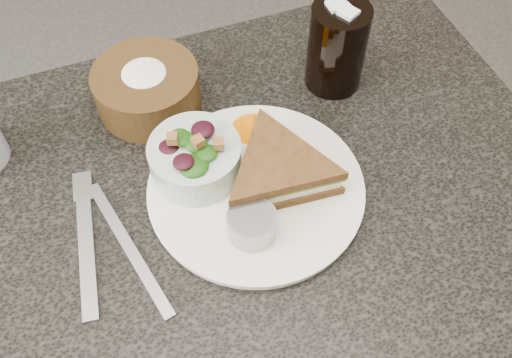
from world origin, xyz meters
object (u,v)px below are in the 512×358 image
object	(u,v)px
dining_table	(225,323)
dressing_ramekin	(252,224)
sandwich	(278,170)
dinner_plate	(256,189)
cola_glass	(337,44)
bread_basket	(146,83)
salad_bowl	(195,154)

from	to	relation	value
dining_table	dressing_ramekin	world-z (taller)	dressing_ramekin
sandwich	dining_table	bearing A→B (deg)	-165.79
dinner_plate	cola_glass	distance (m)	0.25
bread_basket	dressing_ramekin	bearing A→B (deg)	-76.77
dining_table	bread_basket	world-z (taller)	bread_basket
dinner_plate	dressing_ramekin	size ratio (longest dim) A/B	4.58
dressing_ramekin	salad_bowl	bearing A→B (deg)	107.25
dinner_plate	bread_basket	xyz separation A→B (m)	(-0.09, 0.21, 0.04)
dinner_plate	bread_basket	world-z (taller)	bread_basket
dinner_plate	salad_bowl	size ratio (longest dim) A/B	2.33
salad_bowl	bread_basket	xyz separation A→B (m)	(-0.03, 0.15, -0.00)
dressing_ramekin	bread_basket	bearing A→B (deg)	103.23
salad_bowl	dressing_ramekin	distance (m)	0.12
dressing_ramekin	bread_basket	world-z (taller)	bread_basket
dining_table	salad_bowl	bearing A→B (deg)	87.79
sandwich	dinner_plate	bearing A→B (deg)	-176.94
dinner_plate	sandwich	size ratio (longest dim) A/B	1.59
dinner_plate	sandwich	world-z (taller)	sandwich
sandwich	cola_glass	size ratio (longest dim) A/B	1.23
dinner_plate	bread_basket	distance (m)	0.23
dining_table	cola_glass	distance (m)	0.54
dinner_plate	sandwich	xyz separation A→B (m)	(0.03, -0.00, 0.03)
dressing_ramekin	cola_glass	size ratio (longest dim) A/B	0.43
salad_bowl	bread_basket	size ratio (longest dim) A/B	0.79
bread_basket	cola_glass	bearing A→B (deg)	-10.70
sandwich	cola_glass	xyz separation A→B (m)	(0.15, 0.15, 0.04)
dining_table	dinner_plate	bearing A→B (deg)	14.14
bread_basket	cola_glass	xyz separation A→B (m)	(0.28, -0.05, 0.03)
dining_table	bread_basket	distance (m)	0.47
salad_bowl	dressing_ramekin	world-z (taller)	salad_bowl
dining_table	sandwich	distance (m)	0.42
sandwich	dressing_ramekin	size ratio (longest dim) A/B	2.88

